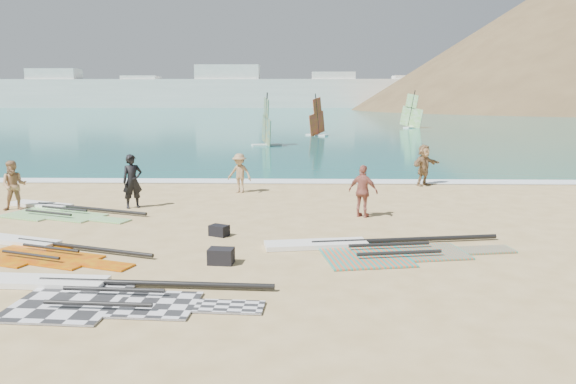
{
  "coord_description": "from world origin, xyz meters",
  "views": [
    {
      "loc": [
        0.98,
        -12.56,
        3.9
      ],
      "look_at": [
        0.59,
        4.0,
        1.0
      ],
      "focal_mm": 35.0,
      "sensor_mm": 36.0,
      "label": 1
    }
  ],
  "objects_px": {
    "person_wetsuit": "(132,181)",
    "beachgoer_left": "(14,186)",
    "rig_orange": "(369,248)",
    "beachgoer_back": "(363,191)",
    "gear_bag_far": "(219,231)",
    "beachgoer_right": "(424,165)",
    "rig_grey": "(92,293)",
    "beachgoer_mid": "(240,173)",
    "rig_green": "(56,210)",
    "rig_red": "(39,250)",
    "gear_bag_near": "(221,256)"
  },
  "relations": [
    {
      "from": "beachgoer_left",
      "to": "beachgoer_back",
      "type": "distance_m",
      "value": 11.72
    },
    {
      "from": "rig_orange",
      "to": "gear_bag_far",
      "type": "relative_size",
      "value": 12.64
    },
    {
      "from": "rig_grey",
      "to": "beachgoer_mid",
      "type": "bearing_deg",
      "value": 85.36
    },
    {
      "from": "beachgoer_left",
      "to": "rig_orange",
      "type": "bearing_deg",
      "value": -39.36
    },
    {
      "from": "person_wetsuit",
      "to": "gear_bag_near",
      "type": "bearing_deg",
      "value": -88.91
    },
    {
      "from": "rig_orange",
      "to": "beachgoer_back",
      "type": "xyz_separation_m",
      "value": [
        0.25,
        3.91,
        0.79
      ]
    },
    {
      "from": "person_wetsuit",
      "to": "beachgoer_mid",
      "type": "relative_size",
      "value": 1.19
    },
    {
      "from": "rig_orange",
      "to": "beachgoer_back",
      "type": "height_order",
      "value": "beachgoer_back"
    },
    {
      "from": "rig_grey",
      "to": "beachgoer_right",
      "type": "relative_size",
      "value": 3.41
    },
    {
      "from": "rig_green",
      "to": "beachgoer_right",
      "type": "xyz_separation_m",
      "value": [
        13.52,
        5.82,
        0.84
      ]
    },
    {
      "from": "rig_red",
      "to": "beachgoer_right",
      "type": "xyz_separation_m",
      "value": [
        11.83,
        10.63,
        0.84
      ]
    },
    {
      "from": "rig_green",
      "to": "person_wetsuit",
      "type": "bearing_deg",
      "value": 37.36
    },
    {
      "from": "rig_grey",
      "to": "beachgoer_right",
      "type": "height_order",
      "value": "beachgoer_right"
    },
    {
      "from": "beachgoer_mid",
      "to": "beachgoer_back",
      "type": "bearing_deg",
      "value": -24.59
    },
    {
      "from": "rig_grey",
      "to": "beachgoer_mid",
      "type": "xyz_separation_m",
      "value": [
        1.65,
        11.69,
        0.74
      ]
    },
    {
      "from": "beachgoer_back",
      "to": "person_wetsuit",
      "type": "bearing_deg",
      "value": 19.87
    },
    {
      "from": "gear_bag_near",
      "to": "beachgoer_mid",
      "type": "xyz_separation_m",
      "value": [
        -0.6,
        9.56,
        0.6
      ]
    },
    {
      "from": "rig_grey",
      "to": "person_wetsuit",
      "type": "xyz_separation_m",
      "value": [
        -1.71,
        8.54,
        0.88
      ]
    },
    {
      "from": "person_wetsuit",
      "to": "rig_red",
      "type": "bearing_deg",
      "value": -128.21
    },
    {
      "from": "beachgoer_left",
      "to": "beachgoer_back",
      "type": "xyz_separation_m",
      "value": [
        11.69,
        -0.81,
        -0.01
      ]
    },
    {
      "from": "beachgoer_left",
      "to": "beachgoer_right",
      "type": "height_order",
      "value": "beachgoer_right"
    },
    {
      "from": "person_wetsuit",
      "to": "beachgoer_left",
      "type": "xyz_separation_m",
      "value": [
        -3.89,
        -0.48,
        -0.08
      ]
    },
    {
      "from": "beachgoer_right",
      "to": "gear_bag_far",
      "type": "bearing_deg",
      "value": -170.84
    },
    {
      "from": "gear_bag_near",
      "to": "rig_green",
      "type": "bearing_deg",
      "value": 138.24
    },
    {
      "from": "rig_grey",
      "to": "gear_bag_far",
      "type": "bearing_deg",
      "value": 72.25
    },
    {
      "from": "rig_orange",
      "to": "gear_bag_near",
      "type": "xyz_separation_m",
      "value": [
        -3.58,
        -1.22,
        0.13
      ]
    },
    {
      "from": "gear_bag_far",
      "to": "beachgoer_left",
      "type": "distance_m",
      "value": 8.17
    },
    {
      "from": "rig_red",
      "to": "beachgoer_mid",
      "type": "bearing_deg",
      "value": 84.26
    },
    {
      "from": "rig_grey",
      "to": "beachgoer_left",
      "type": "relative_size",
      "value": 3.58
    },
    {
      "from": "beachgoer_right",
      "to": "beachgoer_left",
      "type": "bearing_deg",
      "value": 159.86
    },
    {
      "from": "rig_grey",
      "to": "beachgoer_left",
      "type": "xyz_separation_m",
      "value": [
        -5.6,
        8.06,
        0.8
      ]
    },
    {
      "from": "rig_red",
      "to": "beachgoer_left",
      "type": "height_order",
      "value": "beachgoer_left"
    },
    {
      "from": "rig_grey",
      "to": "rig_red",
      "type": "bearing_deg",
      "value": 132.42
    },
    {
      "from": "gear_bag_near",
      "to": "beachgoer_mid",
      "type": "distance_m",
      "value": 9.6
    },
    {
      "from": "rig_grey",
      "to": "beachgoer_left",
      "type": "distance_m",
      "value": 9.85
    },
    {
      "from": "person_wetsuit",
      "to": "beachgoer_right",
      "type": "bearing_deg",
      "value": -5.89
    },
    {
      "from": "rig_red",
      "to": "beachgoer_mid",
      "type": "height_order",
      "value": "beachgoer_mid"
    },
    {
      "from": "gear_bag_far",
      "to": "beachgoer_right",
      "type": "bearing_deg",
      "value": 49.75
    },
    {
      "from": "rig_green",
      "to": "beachgoer_left",
      "type": "xyz_separation_m",
      "value": [
        -1.46,
        0.23,
        0.8
      ]
    },
    {
      "from": "person_wetsuit",
      "to": "beachgoer_back",
      "type": "height_order",
      "value": "person_wetsuit"
    },
    {
      "from": "person_wetsuit",
      "to": "rig_green",
      "type": "bearing_deg",
      "value": 165.75
    },
    {
      "from": "rig_orange",
      "to": "gear_bag_far",
      "type": "bearing_deg",
      "value": 151.39
    },
    {
      "from": "person_wetsuit",
      "to": "beachgoer_left",
      "type": "bearing_deg",
      "value": 156.44
    },
    {
      "from": "rig_red",
      "to": "beachgoer_right",
      "type": "height_order",
      "value": "beachgoer_right"
    },
    {
      "from": "person_wetsuit",
      "to": "beachgoer_left",
      "type": "distance_m",
      "value": 3.92
    },
    {
      "from": "beachgoer_left",
      "to": "person_wetsuit",
      "type": "bearing_deg",
      "value": -9.9
    },
    {
      "from": "gear_bag_far",
      "to": "beachgoer_right",
      "type": "distance_m",
      "value": 11.71
    },
    {
      "from": "rig_green",
      "to": "rig_red",
      "type": "distance_m",
      "value": 5.1
    },
    {
      "from": "person_wetsuit",
      "to": "beachgoer_right",
      "type": "xyz_separation_m",
      "value": [
        11.09,
        5.11,
        -0.04
      ]
    },
    {
      "from": "gear_bag_far",
      "to": "rig_green",
      "type": "bearing_deg",
      "value": 152.52
    }
  ]
}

